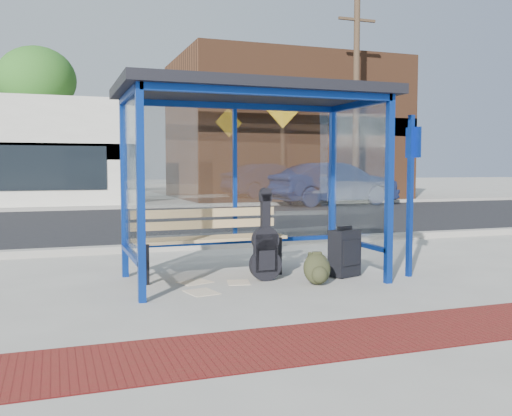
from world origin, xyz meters
name	(u,v)px	position (x,y,z in m)	size (l,w,h in m)	color
ground	(253,280)	(0.00, 0.00, 0.00)	(120.00, 120.00, 0.00)	#B2ADA0
brick_paver_strip	(355,337)	(0.00, -2.60, 0.01)	(60.00, 1.00, 0.01)	maroon
curb_near	(198,246)	(0.00, 2.90, 0.06)	(60.00, 0.25, 0.12)	gray
street_asphalt	(151,222)	(0.00, 8.00, 0.00)	(60.00, 10.00, 0.00)	black
curb_far	(127,207)	(0.00, 13.10, 0.06)	(60.00, 0.25, 0.12)	gray
far_sidewalk	(121,205)	(0.00, 15.00, 0.00)	(60.00, 4.00, 0.01)	#B2ADA0
bus_shelter	(251,116)	(0.00, 0.07, 2.07)	(3.30, 1.80, 2.42)	navy
storefront_brown	(284,130)	(8.00, 18.49, 3.20)	(10.00, 7.08, 6.40)	#59331E
tree_mid	(37,81)	(-3.00, 22.00, 5.45)	(3.60, 3.60, 7.03)	#4C3826
tree_right	(335,95)	(12.50, 22.00, 5.45)	(3.60, 3.60, 7.03)	#4C3826
utility_pole_east	(356,99)	(9.00, 13.40, 4.11)	(1.60, 0.24, 8.00)	#4C3826
bench	(209,235)	(-0.45, 0.47, 0.53)	(2.01, 0.58, 0.94)	black
guitar_bag	(265,249)	(0.13, -0.10, 0.40)	(0.40, 0.13, 1.10)	black
suitcase	(345,253)	(1.20, -0.19, 0.31)	(0.44, 0.35, 0.66)	black
backpack	(317,269)	(0.64, -0.55, 0.19)	(0.37, 0.35, 0.40)	#272A17
sign_post	(411,186)	(2.00, -0.46, 1.18)	(0.11, 0.26, 2.09)	navy
newspaper_a	(195,282)	(-0.73, 0.08, 0.00)	(0.38, 0.30, 0.01)	white
newspaper_b	(202,292)	(-0.79, -0.50, 0.00)	(0.39, 0.31, 0.01)	white
newspaper_c	(239,282)	(-0.23, -0.11, 0.00)	(0.34, 0.27, 0.01)	white
parked_car	(334,184)	(7.60, 12.48, 0.79)	(1.68, 4.82, 1.59)	#192246
fire_hydrant	(384,193)	(10.85, 14.19, 0.36)	(0.30, 0.20, 0.66)	#B1200C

